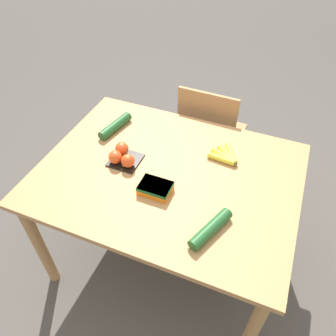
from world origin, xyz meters
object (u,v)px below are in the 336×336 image
(tomato_pack, at_px, (122,156))
(carrot_bag, at_px, (155,188))
(cucumber_far, at_px, (115,126))
(cucumber_near, at_px, (211,229))
(banana_bunch, at_px, (226,156))
(chair, at_px, (209,136))

(tomato_pack, relative_size, carrot_bag, 1.02)
(carrot_bag, xyz_separation_m, cucumber_far, (-0.41, 0.35, -0.00))
(tomato_pack, height_order, cucumber_far, tomato_pack)
(cucumber_far, bearing_deg, tomato_pack, -53.46)
(cucumber_near, bearing_deg, banana_bunch, 97.20)
(carrot_bag, bearing_deg, banana_bunch, 54.65)
(banana_bunch, relative_size, cucumber_far, 0.66)
(banana_bunch, bearing_deg, cucumber_near, -82.80)
(chair, xyz_separation_m, cucumber_near, (0.28, -0.97, 0.31))
(cucumber_far, bearing_deg, banana_bunch, -0.02)
(tomato_pack, xyz_separation_m, cucumber_far, (-0.17, 0.23, -0.01))
(chair, distance_m, tomato_pack, 0.84)
(cucumber_near, bearing_deg, cucumber_far, 146.42)
(banana_bunch, relative_size, cucumber_near, 0.67)
(chair, bearing_deg, cucumber_far, 49.66)
(banana_bunch, distance_m, cucumber_near, 0.48)
(carrot_bag, relative_size, cucumber_far, 0.62)
(banana_bunch, relative_size, tomato_pack, 1.04)
(tomato_pack, bearing_deg, banana_bunch, 24.72)
(cucumber_near, bearing_deg, carrot_bag, 158.08)
(chair, height_order, tomato_pack, chair)
(banana_bunch, xyz_separation_m, cucumber_far, (-0.66, 0.00, 0.01))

